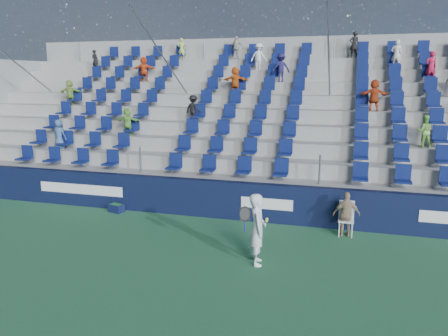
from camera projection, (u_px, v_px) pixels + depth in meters
The scene contains 7 objects.
ground at pixel (186, 255), 11.02m from camera, with size 70.00×70.00×0.00m, color #2E6D44.
sponsor_wall at pixel (221, 199), 13.86m from camera, with size 24.00×0.32×1.20m.
grandstand at pixel (255, 132), 18.34m from camera, with size 24.00×8.17×6.63m.
tennis_player at pixel (257, 229), 10.35m from camera, with size 0.69×0.72×1.74m.
line_judge_chair at pixel (346, 216), 12.37m from camera, with size 0.43×0.44×0.98m.
line_judge at pixel (346, 214), 12.21m from camera, with size 0.75×0.31×1.28m, color tan.
ball_bin at pixel (116, 208), 14.51m from camera, with size 0.55×0.44×0.27m.
Camera 1 is at (3.74, -9.68, 4.41)m, focal length 35.00 mm.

